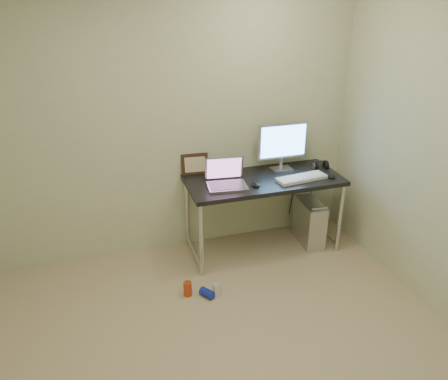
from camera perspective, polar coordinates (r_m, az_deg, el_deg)
floor at (r=3.17m, az=1.00°, el=-23.01°), size 3.50×3.50×0.00m
wall_back at (r=3.99m, az=-6.87°, el=8.55°), size 3.50×0.02×2.50m
desk at (r=4.11m, az=5.20°, el=0.43°), size 1.45×0.63×0.75m
tower_computer at (r=4.48m, az=11.04°, el=-4.11°), size 0.22×0.44×0.48m
cable_a at (r=4.62m, az=8.95°, el=-0.60°), size 0.01×0.16×0.69m
cable_b at (r=4.65m, az=10.04°, el=-0.78°), size 0.02×0.11×0.71m
can_red at (r=3.76m, az=-4.77°, el=-12.75°), size 0.09×0.09×0.13m
can_white at (r=3.74m, az=-0.99°, el=-12.94°), size 0.07×0.07×0.12m
can_blue at (r=3.75m, az=-2.20°, el=-13.31°), size 0.13×0.14×0.07m
laptop at (r=3.90m, az=0.25°, el=1.44°), size 0.38×0.32×0.24m
monitor at (r=4.21m, az=7.67°, el=6.11°), size 0.49×0.14×0.46m
keyboard at (r=4.09m, az=10.10°, el=1.55°), size 0.49×0.21×0.03m
mouse_right at (r=4.19m, az=13.76°, el=1.83°), size 0.07×0.11×0.04m
mouse_left at (r=3.90m, az=4.14°, el=0.78°), size 0.08×0.12×0.04m
headphones at (r=4.40m, az=12.50°, el=3.14°), size 0.15×0.09×0.10m
picture_frame at (r=4.13m, az=-3.86°, el=3.39°), size 0.26×0.10×0.20m
webcam at (r=4.14m, az=-0.98°, el=3.44°), size 0.05×0.04×0.13m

